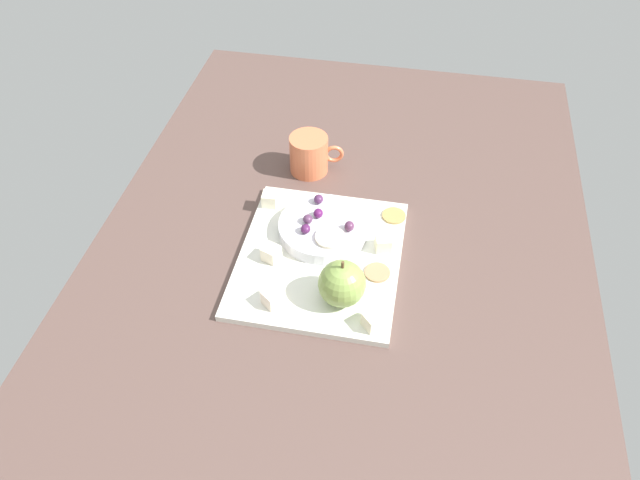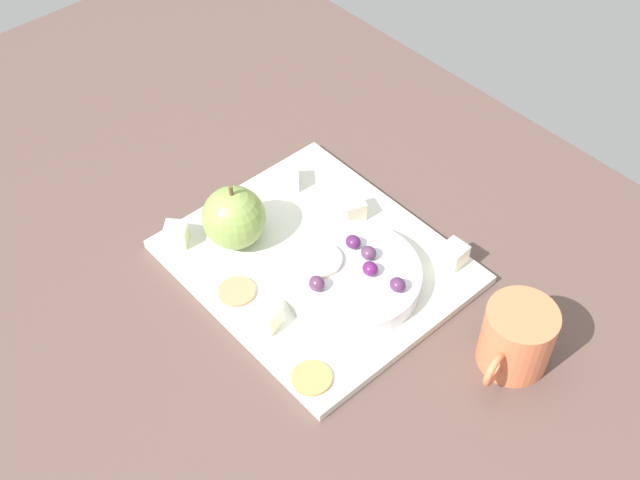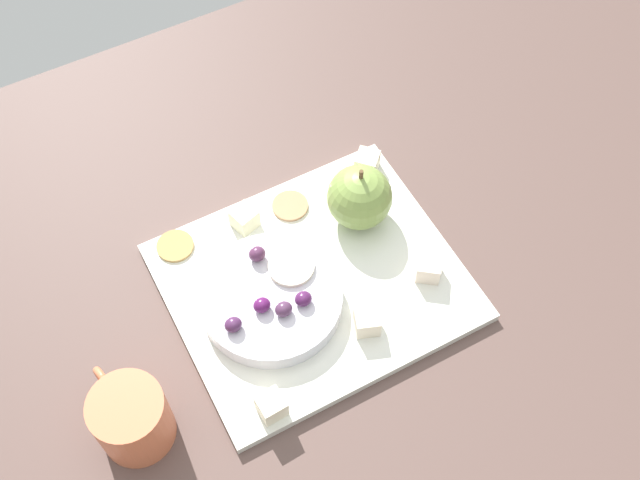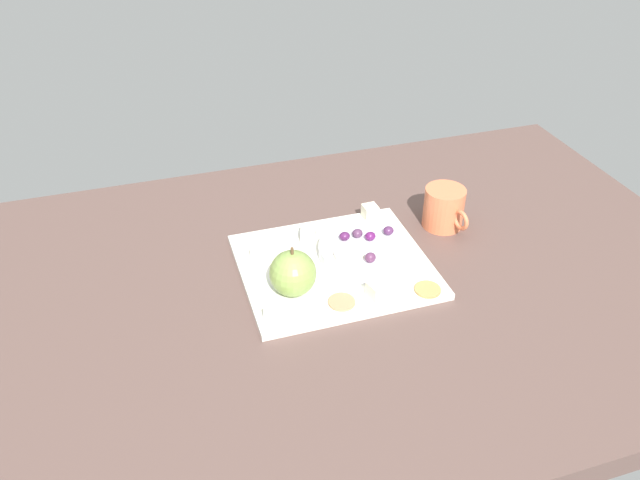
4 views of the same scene
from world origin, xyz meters
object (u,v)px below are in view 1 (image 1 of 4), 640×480
object	(u,v)px
serving_dish	(323,228)
cup	(309,154)
cheese_cube_4	(270,199)
grape_1	(308,219)
cheese_cube_3	(272,298)
cracker_1	(394,216)
apple_slice_0	(330,238)
cheese_cube_2	(373,321)
platter	(320,258)
grape_4	(349,226)
cheese_cube_1	(271,253)
grape_2	(306,229)
cheese_cube_0	(383,243)
cracker_0	(377,272)
apple_whole	(342,284)
grape_3	(318,213)
grape_0	(319,199)

from	to	relation	value
serving_dish	cup	bearing A→B (deg)	-161.37
cheese_cube_4	grape_1	distance (cm)	10.56
cheese_cube_3	cracker_1	distance (cm)	30.02
cracker_1	apple_slice_0	world-z (taller)	apple_slice_0
cheese_cube_2	cracker_1	world-z (taller)	cheese_cube_2
platter	grape_4	xyz separation A→B (cm)	(-4.97, 4.35, 3.87)
platter	apple_slice_0	distance (cm)	4.15
serving_dish	cheese_cube_1	bearing A→B (deg)	-43.70
cheese_cube_3	cup	distance (cm)	36.60
grape_4	cheese_cube_2	bearing A→B (deg)	19.89
cracker_1	cup	xyz separation A→B (cm)	(-12.10, -18.61, 2.59)
cracker_1	grape_4	world-z (taller)	grape_4
grape_1	serving_dish	bearing A→B (deg)	95.20
platter	grape_1	distance (cm)	7.40
serving_dish	grape_1	distance (cm)	3.42
serving_dish	grape_2	distance (cm)	4.29
grape_1	cheese_cube_1	bearing A→B (deg)	-32.22
cheese_cube_2	cracker_1	distance (cm)	25.94
cheese_cube_0	cheese_cube_3	world-z (taller)	same
cracker_1	grape_1	size ratio (longest dim) A/B	2.28
cheese_cube_1	cracker_0	world-z (taller)	cheese_cube_1
cheese_cube_3	cracker_0	bearing A→B (deg)	121.26
grape_4	grape_2	bearing A→B (deg)	-75.15
cheese_cube_1	cheese_cube_3	distance (cm)	10.00
cheese_cube_0	cheese_cube_3	distance (cm)	22.66
apple_whole	cracker_1	world-z (taller)	apple_whole
cheese_cube_1	grape_3	world-z (taller)	grape_3
cracker_0	grape_3	size ratio (longest dim) A/B	2.28
grape_4	cheese_cube_0	bearing A→B (deg)	79.12
cracker_1	cup	distance (cm)	22.35
grape_3	cheese_cube_3	bearing A→B (deg)	-11.44
grape_1	apple_slice_0	bearing A→B (deg)	54.74
grape_4	serving_dish	bearing A→B (deg)	-98.73
platter	cheese_cube_4	distance (cm)	16.53
cheese_cube_3	grape_4	world-z (taller)	grape_4
cheese_cube_1	cracker_0	size ratio (longest dim) A/B	0.61
cheese_cube_0	cheese_cube_4	bearing A→B (deg)	-108.55
cheese_cube_1	grape_0	world-z (taller)	grape_0
cheese_cube_3	grape_4	bearing A→B (deg)	149.50
platter	grape_2	size ratio (longest dim) A/B	16.87
cheese_cube_0	grape_1	size ratio (longest dim) A/B	1.40
grape_4	cup	bearing A→B (deg)	-150.21
cheese_cube_1	grape_2	distance (cm)	7.52
grape_1	grape_2	size ratio (longest dim) A/B	1.00
cheese_cube_0	grape_3	xyz separation A→B (cm)	(-3.58, -12.39, 1.80)
apple_whole	cheese_cube_3	size ratio (longest dim) A/B	2.87
grape_3	cup	bearing A→B (deg)	-163.39
grape_4	cup	distance (cm)	22.58
cup	grape_1	bearing A→B (deg)	10.61
cheese_cube_2	apple_slice_0	world-z (taller)	apple_slice_0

